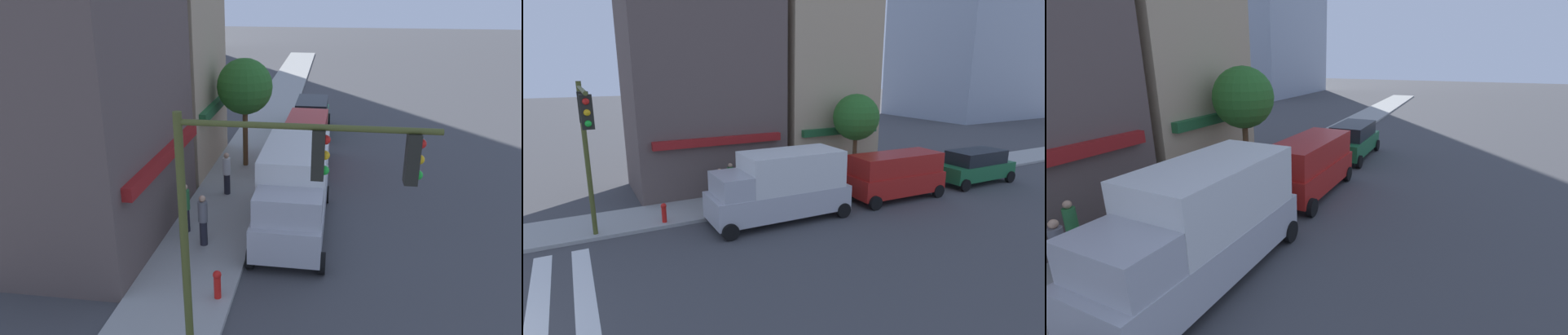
{
  "view_description": "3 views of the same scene",
  "coord_description": "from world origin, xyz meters",
  "views": [
    {
      "loc": [
        -4.22,
        3.5,
        8.37
      ],
      "look_at": [
        13.03,
        6.0,
        2.0
      ],
      "focal_mm": 35.0,
      "sensor_mm": 36.0,
      "label": 1
    },
    {
      "loc": [
        4.3,
        -10.38,
        6.5
      ],
      "look_at": [
        13.03,
        6.0,
        2.0
      ],
      "focal_mm": 28.0,
      "sensor_mm": 36.0,
      "label": 2
    },
    {
      "loc": [
        6.11,
        -0.85,
        5.5
      ],
      "look_at": [
        18.53,
        4.7,
        1.2
      ],
      "focal_mm": 24.0,
      "sensor_mm": 36.0,
      "label": 3
    }
  ],
  "objects": [
    {
      "name": "storefront_row",
      "position": [
        13.47,
        11.5,
        6.96
      ],
      "size": [
        14.29,
        5.3,
        15.66
      ],
      "color": "brown",
      "rests_on": "ground_plane"
    },
    {
      "name": "suv_green",
      "position": [
        24.97,
        4.7,
        1.03
      ],
      "size": [
        4.71,
        2.12,
        1.94
      ],
      "rotation": [
        0.0,
        0.0,
        -0.01
      ],
      "color": "#1E6638",
      "rests_on": "ground_plane"
    },
    {
      "name": "pedestrian_white_shirt",
      "position": [
        14.74,
        7.65,
        1.07
      ],
      "size": [
        0.32,
        0.32,
        1.77
      ],
      "rotation": [
        0.0,
        0.0,
        5.02
      ],
      "color": "#23232D",
      "rests_on": "sidewalk_left"
    },
    {
      "name": "pedestrian_green_top",
      "position": [
        11.23,
        8.37,
        1.07
      ],
      "size": [
        0.32,
        0.32,
        1.77
      ],
      "rotation": [
        0.0,
        0.0,
        2.7
      ],
      "color": "#23232D",
      "rests_on": "sidewalk_left"
    },
    {
      "name": "traffic_signal",
      "position": [
        4.78,
        4.59,
        4.42
      ],
      "size": [
        0.32,
        4.95,
        6.08
      ],
      "color": "#474C1E",
      "rests_on": "ground_plane"
    },
    {
      "name": "van_red",
      "position": [
        18.8,
        4.7,
        1.29
      ],
      "size": [
        5.06,
        2.22,
        2.34
      ],
      "rotation": [
        0.0,
        0.0,
        -0.03
      ],
      "color": "#B21E19",
      "rests_on": "ground_plane"
    },
    {
      "name": "box_truck_silver",
      "position": [
        12.17,
        4.7,
        1.59
      ],
      "size": [
        6.23,
        2.42,
        3.04
      ],
      "rotation": [
        0.0,
        0.0,
        -0.01
      ],
      "color": "#B7B7BC",
      "rests_on": "ground_plane"
    },
    {
      "name": "pedestrian_grey_coat",
      "position": [
        10.38,
        7.53,
        1.07
      ],
      "size": [
        0.32,
        0.32,
        1.77
      ],
      "rotation": [
        0.0,
        0.0,
        5.76
      ],
      "color": "#23232D",
      "rests_on": "sidewalk_left"
    },
    {
      "name": "fire_hydrant",
      "position": [
        7.47,
        6.4,
        0.61
      ],
      "size": [
        0.24,
        0.24,
        0.84
      ],
      "color": "red",
      "rests_on": "sidewalk_left"
    },
    {
      "name": "street_tree",
      "position": [
        18.33,
        7.5,
        3.9
      ],
      "size": [
        2.55,
        2.55,
        5.05
      ],
      "color": "brown",
      "rests_on": "sidewalk_left"
    }
  ]
}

